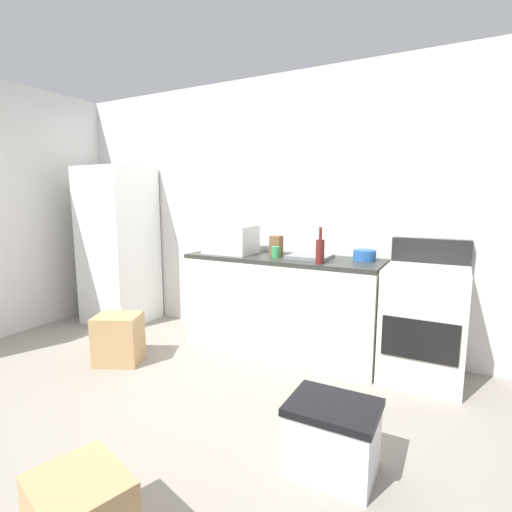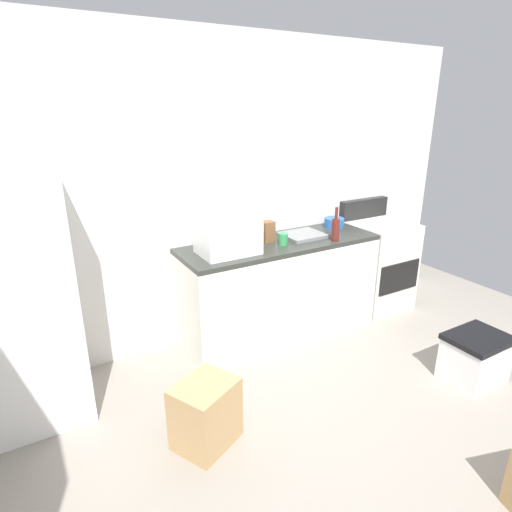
% 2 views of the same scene
% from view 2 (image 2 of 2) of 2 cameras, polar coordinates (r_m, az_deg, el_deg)
% --- Properties ---
extents(ground_plane, '(6.00, 6.00, 0.00)m').
position_cam_2_polar(ground_plane, '(3.14, 11.00, -20.90)').
color(ground_plane, gray).
extents(wall_back, '(5.00, 0.10, 2.60)m').
position_cam_2_polar(wall_back, '(3.75, -3.45, 8.48)').
color(wall_back, silver).
rests_on(wall_back, ground_plane).
extents(kitchen_counter, '(1.80, 0.60, 0.90)m').
position_cam_2_polar(kitchen_counter, '(3.86, 3.16, -4.43)').
color(kitchen_counter, silver).
rests_on(kitchen_counter, ground_plane).
extents(refrigerator, '(0.68, 0.66, 1.77)m').
position_cam_2_polar(refrigerator, '(3.10, -29.73, -4.56)').
color(refrigerator, white).
rests_on(refrigerator, ground_plane).
extents(stove_oven, '(0.60, 0.61, 1.10)m').
position_cam_2_polar(stove_oven, '(4.60, 15.93, -0.95)').
color(stove_oven, silver).
rests_on(stove_oven, ground_plane).
extents(microwave, '(0.46, 0.34, 0.27)m').
position_cam_2_polar(microwave, '(3.37, -3.84, 2.57)').
color(microwave, white).
rests_on(microwave, kitchen_counter).
extents(sink_basin, '(0.36, 0.32, 0.03)m').
position_cam_2_polar(sink_basin, '(3.86, 6.30, 2.82)').
color(sink_basin, slate).
rests_on(sink_basin, kitchen_counter).
extents(wine_bottle, '(0.07, 0.07, 0.30)m').
position_cam_2_polar(wine_bottle, '(3.76, 10.65, 3.65)').
color(wine_bottle, '#591E19').
rests_on(wine_bottle, kitchen_counter).
extents(coffee_mug, '(0.08, 0.08, 0.10)m').
position_cam_2_polar(coffee_mug, '(3.61, 3.66, 2.30)').
color(coffee_mug, '#338C4C').
rests_on(coffee_mug, kitchen_counter).
extents(knife_block, '(0.10, 0.10, 0.18)m').
position_cam_2_polar(knife_block, '(3.68, 1.57, 3.32)').
color(knife_block, brown).
rests_on(knife_block, kitchen_counter).
extents(mixing_bowl, '(0.19, 0.19, 0.09)m').
position_cam_2_polar(mixing_bowl, '(4.21, 10.47, 4.44)').
color(mixing_bowl, '#2659A5').
rests_on(mixing_bowl, kitchen_counter).
extents(cardboard_box_large, '(0.47, 0.44, 0.43)m').
position_cam_2_polar(cardboard_box_large, '(2.82, -6.80, -20.32)').
color(cardboard_box_large, tan).
rests_on(cardboard_box_large, ground_plane).
extents(storage_bin, '(0.46, 0.36, 0.38)m').
position_cam_2_polar(storage_bin, '(3.75, 27.39, -12.04)').
color(storage_bin, silver).
rests_on(storage_bin, ground_plane).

